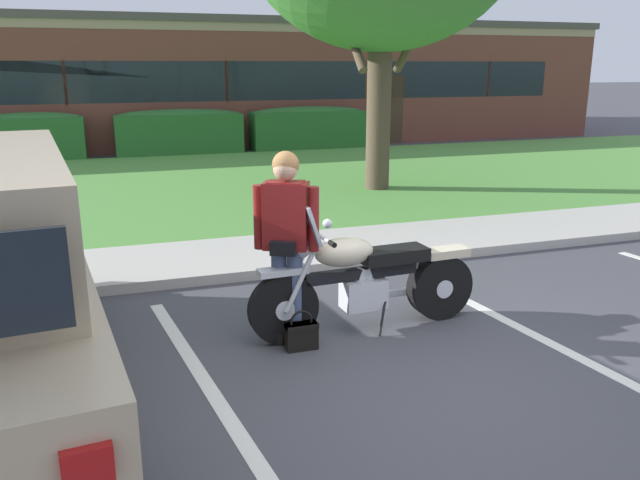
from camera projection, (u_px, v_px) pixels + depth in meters
name	position (u px, v px, depth m)	size (l,w,h in m)	color
ground_plane	(427.00, 382.00, 5.02)	(140.00, 140.00, 0.00)	#424247
curb_strip	(312.00, 267.00, 7.68)	(60.00, 0.20, 0.12)	#B7B2A8
concrete_walk	(292.00, 250.00, 8.47)	(60.00, 1.50, 0.08)	#B7B2A8
grass_lawn	(221.00, 183.00, 13.23)	(60.00, 8.93, 0.06)	#518E3D
stall_stripe_0	(219.00, 403.00, 4.71)	(0.12, 4.40, 0.01)	silver
stall_stripe_1	(558.00, 347.00, 5.63)	(0.12, 4.40, 0.01)	silver
motorcycle	(373.00, 279.00, 5.93)	(2.24, 0.82, 1.26)	black
rider_person	(286.00, 234.00, 5.53)	(0.52, 0.40, 1.70)	black
handbag	(301.00, 334.00, 5.57)	(0.28, 0.13, 0.36)	black
hedge_left	(33.00, 136.00, 16.29)	(2.49, 0.90, 1.24)	#286028
hedge_center_left	(179.00, 131.00, 17.42)	(3.38, 0.90, 1.24)	#286028
hedge_center_right	(308.00, 127.00, 18.55)	(3.31, 0.90, 1.24)	#286028
brick_building	(202.00, 80.00, 22.31)	(25.33, 9.38, 3.74)	brown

